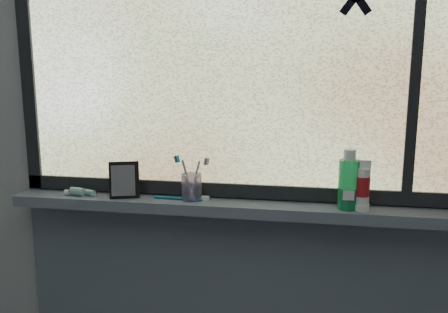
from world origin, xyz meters
name	(u,v)px	position (x,y,z in m)	size (l,w,h in m)	color
wall_back	(235,134)	(0.00, 1.30, 1.25)	(3.00, 0.01, 2.50)	#9EA3A8
windowsill	(231,207)	(0.00, 1.23, 1.00)	(1.62, 0.14, 0.04)	slate
window_pane	(234,55)	(0.00, 1.28, 1.53)	(1.50, 0.01, 1.00)	silver
frame_bottom	(233,190)	(0.00, 1.28, 1.05)	(1.60, 0.03, 0.05)	black
frame_left	(27,55)	(-0.78, 1.28, 1.53)	(0.05, 0.03, 1.10)	black
frame_mullion	(416,55)	(0.60, 1.28, 1.53)	(0.04, 0.03, 1.00)	black
vanity_mirror	(124,180)	(-0.39, 1.21, 1.09)	(0.11, 0.05, 0.13)	black
toothpaste_tube	(82,192)	(-0.56, 1.21, 1.04)	(0.17, 0.04, 0.03)	silver
toothbrush_cup	(192,187)	(-0.14, 1.23, 1.07)	(0.07, 0.07, 0.10)	#A197C7
toothbrush_lying	(178,198)	(-0.19, 1.22, 1.03)	(0.22, 0.02, 0.01)	#0E5C7E
mouthwash_bottle	(349,179)	(0.40, 1.21, 1.12)	(0.07, 0.07, 0.17)	#21AD63
cream_tube	(362,184)	(0.45, 1.21, 1.11)	(0.05, 0.05, 0.12)	silver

